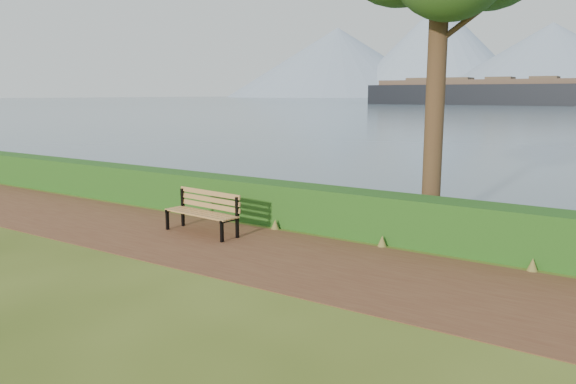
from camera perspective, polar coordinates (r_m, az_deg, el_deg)
The scene contains 5 objects.
ground at distance 10.87m, azimuth -2.80°, elevation -6.73°, with size 140.00×140.00×0.00m, color #405117.
path at distance 11.10m, azimuth -1.87°, elevation -6.34°, with size 40.00×3.40×0.01m, color brown.
hedge at distance 12.86m, azimuth 4.12°, elevation -1.81°, with size 32.00×0.85×1.00m, color #1D4E16.
bench at distance 12.76m, azimuth -8.51°, elevation -1.75°, with size 1.95×0.72×0.96m.
cargo_ship at distance 160.55m, azimuth 22.56°, elevation 9.36°, with size 76.13×14.65×22.99m.
Camera 1 is at (6.23, -8.33, 3.13)m, focal length 35.00 mm.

